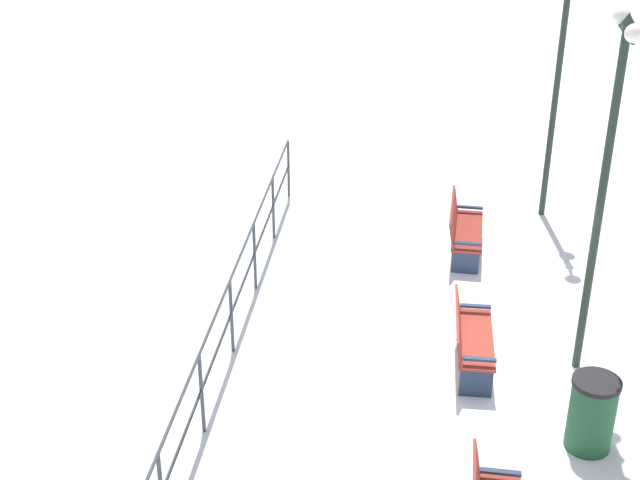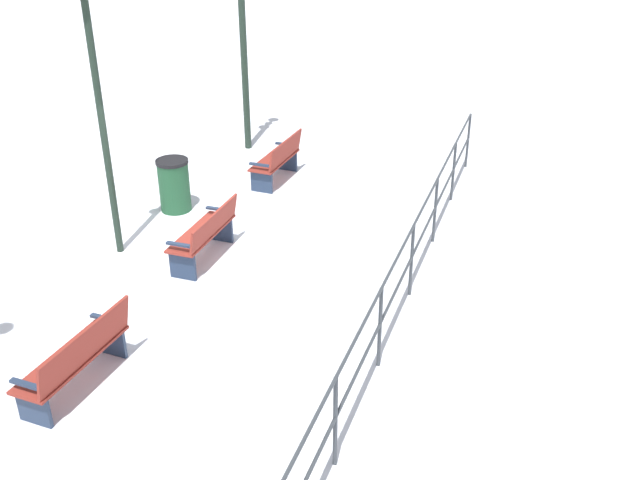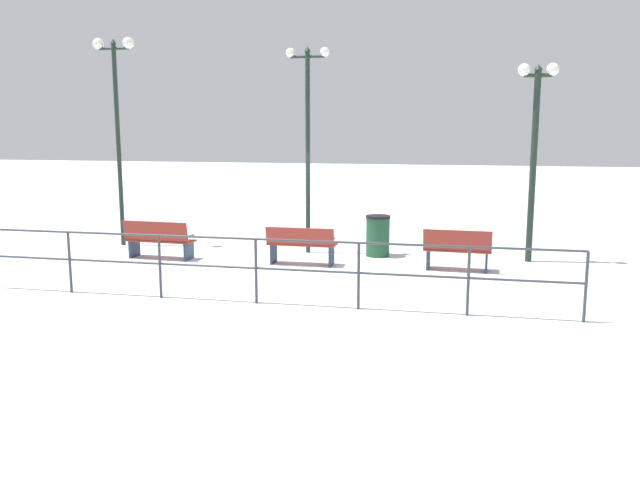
# 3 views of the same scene
# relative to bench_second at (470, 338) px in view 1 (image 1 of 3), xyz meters

# --- Properties ---
(ground_plane) EXTENTS (80.00, 80.00, 0.00)m
(ground_plane) POSITION_rel_bench_second_xyz_m (0.16, 0.00, -0.47)
(ground_plane) COLOR white
(ground_plane) RESTS_ON ground
(bench_second) EXTENTS (0.54, 1.54, 0.88)m
(bench_second) POSITION_rel_bench_second_xyz_m (0.00, 0.00, 0.00)
(bench_second) COLOR maroon
(bench_second) RESTS_ON ground
(bench_third) EXTENTS (0.64, 1.65, 0.92)m
(bench_third) POSITION_rel_bench_second_xyz_m (-0.03, 3.42, -0.00)
(bench_third) COLOR maroon
(bench_third) RESTS_ON ground
(lamppost_middle) EXTENTS (0.22, 1.05, 4.93)m
(lamppost_middle) POSITION_rel_bench_second_xyz_m (1.50, 0.20, 2.73)
(lamppost_middle) COLOR #1E2D23
(lamppost_middle) RESTS_ON ground
(lamppost_far) EXTENTS (0.28, 1.10, 5.26)m
(lamppost_far) POSITION_rel_bench_second_xyz_m (1.50, 5.19, 3.23)
(lamppost_far) COLOR #1E2D23
(lamppost_far) RESTS_ON ground
(waterfront_railing) EXTENTS (0.05, 10.93, 1.17)m
(waterfront_railing) POSITION_rel_bench_second_xyz_m (-3.33, 0.00, 0.31)
(waterfront_railing) COLOR #383D42
(waterfront_railing) RESTS_ON ground
(trash_bin) EXTENTS (0.59, 0.59, 0.98)m
(trash_bin) POSITION_rel_bench_second_xyz_m (1.41, -1.53, 0.03)
(trash_bin) COLOR #1E4C2D
(trash_bin) RESTS_ON ground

